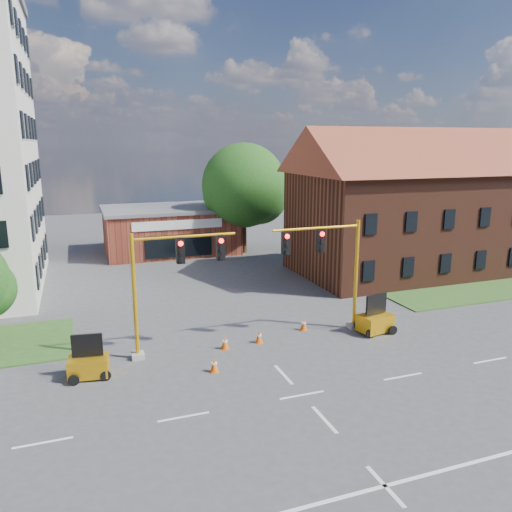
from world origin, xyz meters
name	(u,v)px	position (x,y,z in m)	size (l,w,h in m)	color
ground	(302,395)	(0.00, 0.00, 0.00)	(120.00, 120.00, 0.00)	#414144
grass_verge_ne	(481,292)	(18.00, 9.00, 0.04)	(14.00, 4.00, 0.08)	#26521E
lane_markings	(337,433)	(0.00, -3.00, 0.01)	(60.00, 36.00, 0.01)	silver
brick_shop	(170,229)	(0.00, 29.98, 2.16)	(12.40, 8.40, 4.30)	maroon
townhouse_row	(423,198)	(18.00, 16.00, 5.93)	(21.00, 11.00, 11.50)	#512618
tree_large	(248,188)	(6.90, 27.08, 6.13)	(8.22, 7.83, 10.31)	#3B2715
signal_mast_west	(169,278)	(-4.36, 6.00, 3.92)	(5.30, 0.60, 6.20)	#9A9B95
signal_mast_east	(330,263)	(4.36, 6.00, 3.92)	(5.30, 0.60, 6.20)	#9A9B95
trailer_west	(89,364)	(-8.29, 4.74, 0.61)	(1.86, 1.38, 1.95)	orange
trailer_east	(375,321)	(6.80, 5.09, 0.65)	(2.04, 1.56, 2.08)	orange
cone_a	(214,365)	(-2.88, 3.33, 0.34)	(0.40, 0.40, 0.70)	#F25C0C
cone_b	(225,343)	(-1.68, 5.67, 0.34)	(0.40, 0.40, 0.70)	#F25C0C
cone_c	(259,337)	(0.22, 5.83, 0.34)	(0.40, 0.40, 0.70)	#F25C0C
cone_d	(304,324)	(3.21, 6.70, 0.34)	(0.40, 0.40, 0.70)	#F25C0C
pickup_white	(367,268)	(12.53, 15.10, 0.81)	(2.68, 5.81, 1.61)	white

